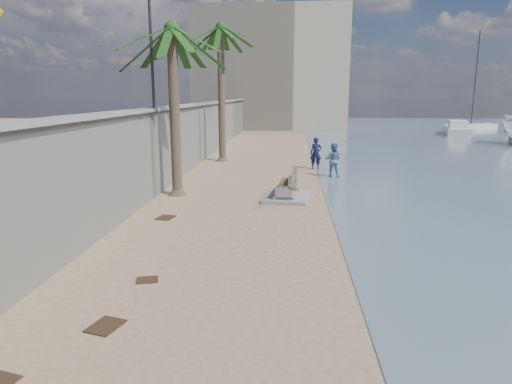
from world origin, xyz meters
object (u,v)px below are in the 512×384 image
object	(u,v)px
palm_mid	(172,31)
palm_back	(221,30)
person_a	(316,151)
person_b	(333,158)
bench_far	(287,187)
yacht_far	(457,131)
sailboat_west	(471,126)

from	to	relation	value
palm_mid	palm_back	world-z (taller)	palm_back
palm_mid	person_a	xyz separation A→B (m)	(6.17, 7.29, -5.57)
palm_back	person_b	distance (m)	10.77
person_b	bench_far	bearing A→B (deg)	83.24
palm_mid	yacht_far	bearing A→B (deg)	54.56
person_b	yacht_far	size ratio (longest dim) A/B	0.25
bench_far	yacht_far	size ratio (longest dim) A/B	0.35
yacht_far	sailboat_west	size ratio (longest dim) A/B	0.67
palm_back	person_a	bearing A→B (deg)	-25.13
yacht_far	bench_far	bearing A→B (deg)	165.48
yacht_far	palm_mid	bearing A→B (deg)	159.29
person_a	person_b	xyz separation A→B (m)	(0.75, -2.36, -0.06)
yacht_far	sailboat_west	xyz separation A→B (m)	(4.33, 7.74, 0.01)
bench_far	palm_mid	world-z (taller)	palm_mid
palm_back	sailboat_west	bearing A→B (deg)	47.95
palm_back	sailboat_west	world-z (taller)	sailboat_west
person_b	sailboat_west	world-z (taller)	sailboat_west
palm_mid	palm_back	bearing A→B (deg)	87.48
person_b	palm_mid	bearing A→B (deg)	53.00
yacht_far	sailboat_west	bearing A→B (deg)	-14.48
bench_far	palm_mid	size ratio (longest dim) A/B	0.36
palm_mid	yacht_far	size ratio (longest dim) A/B	0.99
sailboat_west	person_b	bearing A→B (deg)	-119.96
bench_far	palm_mid	xyz separation A→B (m)	(-4.59, 0.22, 6.13)
person_b	sailboat_west	bearing A→B (deg)	-102.45
yacht_far	person_b	bearing A→B (deg)	164.55
person_a	person_b	size ratio (longest dim) A/B	1.06
palm_back	sailboat_west	xyz separation A→B (m)	(26.01, 28.84, -7.58)
palm_mid	person_b	xyz separation A→B (m)	(6.91, 4.93, -5.63)
bench_far	person_b	xyz separation A→B (m)	(2.32, 5.15, 0.50)
palm_mid	person_b	bearing A→B (deg)	35.49
palm_back	sailboat_west	size ratio (longest dim) A/B	0.78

